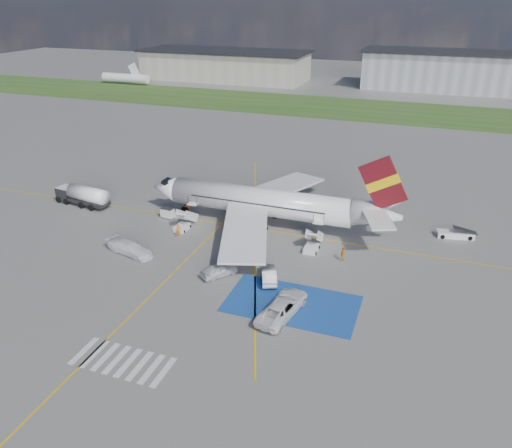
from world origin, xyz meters
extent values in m
plane|color=#60605E|center=(0.00, 0.00, 0.00)|extent=(400.00, 400.00, 0.00)
cube|color=#2D4C1E|center=(0.00, 95.00, 0.01)|extent=(400.00, 30.00, 0.01)
cube|color=gold|center=(0.00, 12.00, 0.01)|extent=(120.00, 0.20, 0.01)
cube|color=gold|center=(-5.00, -10.00, 0.01)|extent=(0.20, 60.00, 0.01)
cube|color=gold|center=(0.00, 12.00, 0.01)|extent=(20.71, 56.45, 0.01)
cube|color=#184292|center=(10.00, -4.00, 0.01)|extent=(14.00, 8.00, 0.01)
cube|color=silver|center=(-6.00, -18.00, 0.01)|extent=(0.60, 4.00, 0.01)
cube|color=silver|center=(-4.80, -18.00, 0.01)|extent=(0.60, 4.00, 0.01)
cube|color=silver|center=(-3.60, -18.00, 0.01)|extent=(0.60, 4.00, 0.01)
cube|color=silver|center=(-2.40, -18.00, 0.01)|extent=(0.60, 4.00, 0.01)
cube|color=silver|center=(-1.20, -18.00, 0.01)|extent=(0.60, 4.00, 0.01)
cube|color=silver|center=(0.00, -18.00, 0.01)|extent=(0.60, 4.00, 0.01)
cube|color=silver|center=(1.20, -18.00, 0.01)|extent=(0.60, 4.00, 0.01)
cube|color=silver|center=(2.40, -18.00, 0.01)|extent=(0.60, 4.00, 0.01)
cube|color=gray|center=(-55.00, 130.00, 5.00)|extent=(60.00, 22.00, 10.00)
cube|color=gray|center=(20.00, 135.00, 6.00)|extent=(48.00, 18.00, 12.00)
cylinder|color=silver|center=(0.00, 14.00, 3.40)|extent=(26.00, 3.90, 3.90)
cone|color=silver|center=(-15.00, 14.00, 3.40)|extent=(4.00, 3.90, 3.90)
cube|color=black|center=(-14.40, 14.00, 4.45)|extent=(1.67, 1.90, 0.82)
cone|color=silver|center=(16.20, 14.00, 3.80)|extent=(6.50, 3.90, 3.90)
cube|color=silver|center=(1.00, 5.50, 2.80)|extent=(9.86, 15.95, 1.40)
cube|color=silver|center=(1.00, 22.50, 2.80)|extent=(9.86, 15.95, 1.40)
cylinder|color=#38383A|center=(0.00, 8.40, 1.40)|extent=(3.40, 2.10, 2.10)
cylinder|color=#38383A|center=(0.00, 19.60, 1.40)|extent=(3.40, 2.10, 2.10)
cube|color=#590F15|center=(16.50, 14.00, 8.20)|extent=(6.62, 0.30, 7.45)
cube|color=yellow|center=(16.50, 14.00, 8.20)|extent=(4.36, 0.40, 3.08)
cube|color=silver|center=(16.80, 10.80, 4.50)|extent=(4.73, 5.95, 0.49)
cube|color=silver|center=(16.80, 17.20, 4.50)|extent=(4.73, 5.95, 0.49)
cube|color=black|center=(0.00, 12.04, 3.75)|extent=(19.50, 0.04, 0.18)
cube|color=black|center=(0.00, 15.96, 3.75)|extent=(19.50, 0.04, 0.18)
cube|color=silver|center=(-9.50, 9.85, 1.45)|extent=(1.40, 3.73, 2.32)
cube|color=silver|center=(-9.50, 11.75, 2.50)|extent=(1.40, 1.00, 0.12)
cylinder|color=black|center=(-10.20, 11.75, 3.05)|extent=(0.06, 0.06, 1.10)
cylinder|color=black|center=(-8.80, 11.75, 3.05)|extent=(0.06, 0.06, 1.10)
cube|color=silver|center=(-9.50, 8.25, 0.35)|extent=(1.60, 2.40, 0.70)
cube|color=silver|center=(9.00, 9.85, 1.45)|extent=(1.40, 3.73, 2.32)
cube|color=silver|center=(9.00, 11.75, 2.50)|extent=(1.40, 1.00, 0.12)
cylinder|color=black|center=(8.30, 11.75, 3.05)|extent=(0.06, 0.06, 1.10)
cylinder|color=black|center=(9.70, 11.75, 3.05)|extent=(0.06, 0.06, 1.10)
cube|color=silver|center=(9.00, 8.25, 0.35)|extent=(1.60, 2.40, 0.70)
cube|color=black|center=(-31.55, 11.43, 1.15)|extent=(2.60, 2.60, 2.31)
cylinder|color=silver|center=(-26.87, 10.81, 2.01)|extent=(7.07, 3.20, 2.31)
cube|color=black|center=(-26.87, 10.81, 0.85)|extent=(7.07, 3.20, 0.50)
cube|color=silver|center=(-13.38, 11.15, 0.78)|extent=(1.95, 1.33, 1.28)
cube|color=black|center=(-13.38, 11.15, 1.46)|extent=(1.85, 1.22, 0.11)
cube|color=silver|center=(26.32, 18.83, 0.40)|extent=(5.00, 2.60, 0.79)
cube|color=black|center=(27.48, 19.09, 1.09)|extent=(3.30, 1.85, 0.88)
imported|color=silver|center=(0.37, -1.31, 0.77)|extent=(4.08, 4.76, 1.54)
imported|color=#B8BBC0|center=(6.16, -0.35, 0.78)|extent=(3.31, 4.99, 1.56)
imported|color=white|center=(9.59, -6.07, 1.14)|extent=(3.79, 6.48, 2.29)
imported|color=white|center=(-12.38, -0.25, 1.03)|extent=(5.60, 3.36, 2.05)
imported|color=orange|center=(-8.92, 6.15, 0.92)|extent=(0.73, 0.54, 1.85)
imported|color=orange|center=(-11.52, 13.95, 0.98)|extent=(1.17, 1.21, 1.96)
imported|color=orange|center=(13.22, 7.26, 0.90)|extent=(0.62, 1.12, 1.80)
camera|label=1|loc=(21.62, -47.16, 30.31)|focal=35.00mm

